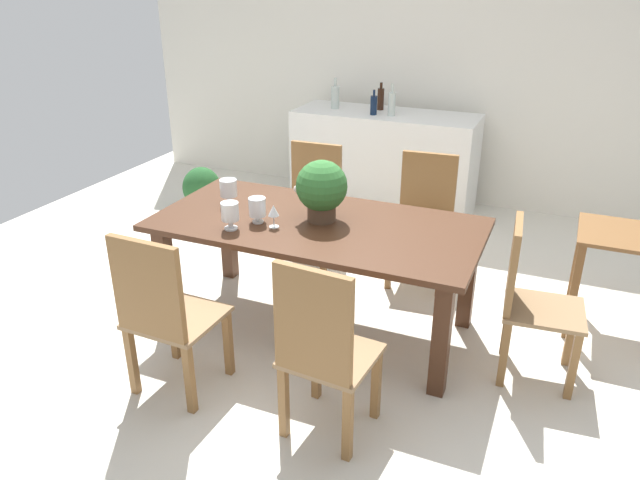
# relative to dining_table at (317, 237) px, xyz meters

# --- Properties ---
(ground_plane) EXTENTS (7.04, 7.04, 0.00)m
(ground_plane) POSITION_rel_dining_table_xyz_m (0.00, 0.25, -0.66)
(ground_plane) COLOR silver
(back_wall) EXTENTS (6.40, 0.10, 2.60)m
(back_wall) POSITION_rel_dining_table_xyz_m (0.00, 2.85, 0.64)
(back_wall) COLOR silver
(back_wall) RESTS_ON ground
(dining_table) EXTENTS (2.10, 1.04, 0.77)m
(dining_table) POSITION_rel_dining_table_xyz_m (0.00, 0.00, 0.00)
(dining_table) COLOR #422616
(dining_table) RESTS_ON ground
(chair_foot_end) EXTENTS (0.48, 0.45, 0.97)m
(chair_foot_end) POSITION_rel_dining_table_xyz_m (1.33, -0.01, -0.13)
(chair_foot_end) COLOR brown
(chair_foot_end) RESTS_ON ground
(chair_far_left) EXTENTS (0.48, 0.43, 0.97)m
(chair_far_left) POSITION_rel_dining_table_xyz_m (-0.48, 1.00, -0.12)
(chair_far_left) COLOR brown
(chair_far_left) RESTS_ON ground
(chair_near_right) EXTENTS (0.47, 0.46, 1.03)m
(chair_near_right) POSITION_rel_dining_table_xyz_m (0.46, -1.01, -0.10)
(chair_near_right) COLOR brown
(chair_near_right) RESTS_ON ground
(chair_near_left) EXTENTS (0.49, 0.47, 1.01)m
(chair_near_left) POSITION_rel_dining_table_xyz_m (-0.47, -1.01, -0.10)
(chair_near_left) COLOR brown
(chair_near_left) RESTS_ON ground
(chair_far_right) EXTENTS (0.49, 0.50, 0.98)m
(chair_far_right) POSITION_rel_dining_table_xyz_m (0.46, 1.01, -0.12)
(chair_far_right) COLOR brown
(chair_far_right) RESTS_ON ground
(flower_centerpiece) EXTENTS (0.34, 0.33, 0.40)m
(flower_centerpiece) POSITION_rel_dining_table_xyz_m (0.02, 0.04, 0.33)
(flower_centerpiece) COLOR #4C3828
(flower_centerpiece) RESTS_ON dining_table
(crystal_vase_left) EXTENTS (0.11, 0.11, 0.17)m
(crystal_vase_left) POSITION_rel_dining_table_xyz_m (-0.34, -0.16, 0.21)
(crystal_vase_left) COLOR silver
(crystal_vase_left) RESTS_ON dining_table
(crystal_vase_center_near) EXTENTS (0.12, 0.12, 0.18)m
(crystal_vase_center_near) POSITION_rel_dining_table_xyz_m (-0.68, 0.05, 0.22)
(crystal_vase_center_near) COLOR silver
(crystal_vase_center_near) RESTS_ON dining_table
(crystal_vase_right) EXTENTS (0.11, 0.11, 0.18)m
(crystal_vase_right) POSITION_rel_dining_table_xyz_m (-0.45, -0.32, 0.22)
(crystal_vase_right) COLOR silver
(crystal_vase_right) RESTS_ON dining_table
(wine_glass) EXTENTS (0.07, 0.07, 0.15)m
(wine_glass) POSITION_rel_dining_table_xyz_m (-0.21, -0.19, 0.22)
(wine_glass) COLOR silver
(wine_glass) RESTS_ON dining_table
(kitchen_counter) EXTENTS (1.77, 0.66, 0.98)m
(kitchen_counter) POSITION_rel_dining_table_xyz_m (-0.27, 2.30, -0.17)
(kitchen_counter) COLOR silver
(kitchen_counter) RESTS_ON ground
(wine_bottle_green) EXTENTS (0.08, 0.08, 0.30)m
(wine_bottle_green) POSITION_rel_dining_table_xyz_m (-0.80, 2.29, 0.44)
(wine_bottle_green) COLOR #B2BFB7
(wine_bottle_green) RESTS_ON kitchen_counter
(wine_bottle_dark) EXTENTS (0.06, 0.06, 0.26)m
(wine_bottle_dark) POSITION_rel_dining_table_xyz_m (-0.37, 2.41, 0.44)
(wine_bottle_dark) COLOR black
(wine_bottle_dark) RESTS_ON kitchen_counter
(wine_bottle_clear) EXTENTS (0.06, 0.06, 0.23)m
(wine_bottle_clear) POSITION_rel_dining_table_xyz_m (-0.36, 2.17, 0.42)
(wine_bottle_clear) COLOR #0F1E38
(wine_bottle_clear) RESTS_ON kitchen_counter
(wine_bottle_tall) EXTENTS (0.07, 0.07, 0.30)m
(wine_bottle_tall) POSITION_rel_dining_table_xyz_m (-0.19, 2.20, 0.44)
(wine_bottle_tall) COLOR #B2BFB7
(wine_bottle_tall) RESTS_ON kitchen_counter
(side_table) EXTENTS (0.62, 0.55, 0.71)m
(side_table) POSITION_rel_dining_table_xyz_m (1.86, 0.75, -0.12)
(side_table) COLOR brown
(side_table) RESTS_ON ground
(potted_plant_floor) EXTENTS (0.37, 0.37, 0.50)m
(potted_plant_floor) POSITION_rel_dining_table_xyz_m (-1.83, 1.39, -0.39)
(potted_plant_floor) COLOR #9E9384
(potted_plant_floor) RESTS_ON ground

